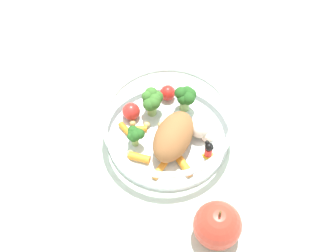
{
  "coord_description": "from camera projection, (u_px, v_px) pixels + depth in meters",
  "views": [
    {
      "loc": [
        0.36,
        -0.21,
        0.66
      ],
      "look_at": [
        -0.01,
        -0.01,
        0.03
      ],
      "focal_mm": 50.79,
      "sensor_mm": 36.0,
      "label": 1
    }
  ],
  "objects": [
    {
      "name": "ground_plane",
      "position": [
        178.0,
        138.0,
        0.78
      ],
      "size": [
        2.4,
        2.4,
        0.0
      ],
      "primitive_type": "plane",
      "color": "silver"
    },
    {
      "name": "food_container",
      "position": [
        170.0,
        126.0,
        0.75
      ],
      "size": [
        0.21,
        0.21,
        0.07
      ],
      "color": "white",
      "rests_on": "ground_plane"
    },
    {
      "name": "loose_apple",
      "position": [
        217.0,
        225.0,
        0.66
      ],
      "size": [
        0.07,
        0.07,
        0.08
      ],
      "color": "#BC3828",
      "rests_on": "ground_plane"
    }
  ]
}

